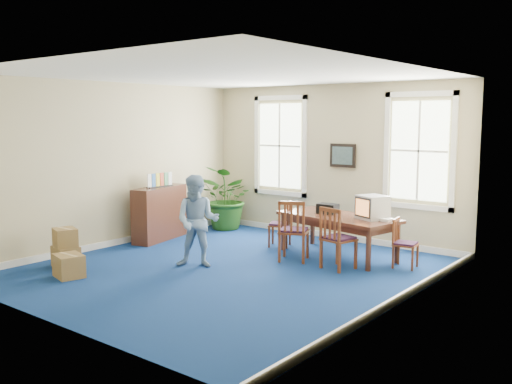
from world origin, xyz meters
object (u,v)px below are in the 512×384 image
Objects in this scene: crt_tv at (373,207)px; credenza at (160,213)px; conference_table at (338,236)px; cardboard_boxes at (76,247)px; man at (198,221)px; potted_plant at (228,198)px; chair_near_left at (294,230)px.

credenza is (-4.28, -1.08, -0.41)m from crt_tv.
conference_table reaches higher than cardboard_boxes.
cardboard_boxes is (-1.60, -1.30, -0.44)m from man.
man is 3.32m from potted_plant.
chair_near_left is 0.90× the size of cardboard_boxes.
chair_near_left is 3.18m from credenza.
conference_table is 2.62m from man.
man reaches higher than chair_near_left.
man is at bearing -57.80° from potted_plant.
crt_tv is 4.43m from credenza.
chair_near_left is 0.76× the size of potted_plant.
conference_table is 1.41× the size of man.
chair_near_left is 0.77× the size of credenza.
crt_tv is at bearing 1.72° from credenza.
conference_table is 4.60m from cardboard_boxes.
man is 1.11× the size of credenza.
potted_plant reaches higher than crt_tv.
conference_table is 0.90m from chair_near_left.
potted_plant is at bearing 178.57° from conference_table.
cardboard_boxes is at bearing -121.49° from conference_table.
man is at bearing -111.12° from crt_tv.
credenza is at bearing 121.78° from man.
conference_table is 1.83× the size of cardboard_boxes.
potted_plant is at bearing 90.96° from man.
crt_tv is 0.34× the size of potted_plant.
crt_tv is 3.96m from potted_plant.
potted_plant is at bearing -165.86° from crt_tv.
man reaches higher than credenza.
potted_plant is (-1.77, 2.81, -0.06)m from man.
crt_tv is 5.13m from cardboard_boxes.
man is (-1.48, -2.12, 0.41)m from conference_table.
man is at bearing 29.53° from chair_near_left.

